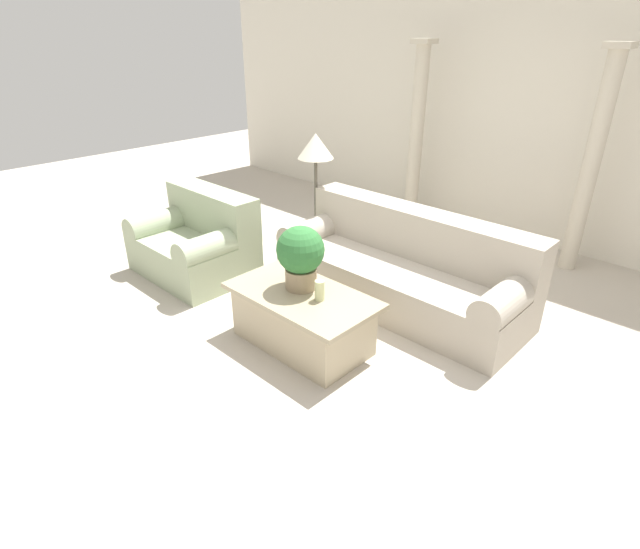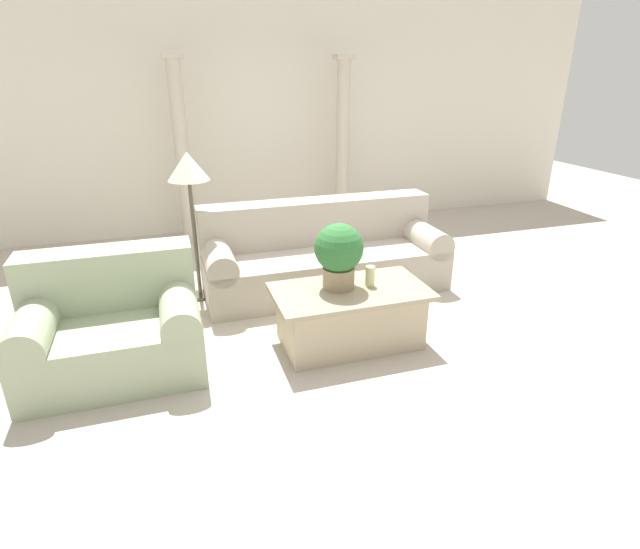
{
  "view_description": "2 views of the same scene",
  "coord_description": "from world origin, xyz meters",
  "px_view_note": "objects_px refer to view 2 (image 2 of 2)",
  "views": [
    {
      "loc": [
        2.53,
        -2.84,
        2.38
      ],
      "look_at": [
        -0.06,
        -0.14,
        0.52
      ],
      "focal_mm": 28.0,
      "sensor_mm": 36.0,
      "label": 1
    },
    {
      "loc": [
        -1.31,
        -3.78,
        2.09
      ],
      "look_at": [
        -0.17,
        -0.21,
        0.54
      ],
      "focal_mm": 28.0,
      "sensor_mm": 36.0,
      "label": 2
    }
  ],
  "objects_px": {
    "coffee_table": "(350,316)",
    "floor_lamp": "(188,174)",
    "loveseat": "(112,325)",
    "potted_plant": "(339,253)",
    "sofa_long": "(323,255)"
  },
  "relations": [
    {
      "from": "loveseat",
      "to": "potted_plant",
      "type": "relative_size",
      "value": 2.36
    },
    {
      "from": "loveseat",
      "to": "sofa_long",
      "type": "bearing_deg",
      "value": 26.55
    },
    {
      "from": "potted_plant",
      "to": "floor_lamp",
      "type": "height_order",
      "value": "floor_lamp"
    },
    {
      "from": "sofa_long",
      "to": "potted_plant",
      "type": "bearing_deg",
      "value": -101.9
    },
    {
      "from": "sofa_long",
      "to": "floor_lamp",
      "type": "relative_size",
      "value": 1.7
    },
    {
      "from": "coffee_table",
      "to": "floor_lamp",
      "type": "xyz_separation_m",
      "value": [
        -1.08,
        1.28,
        0.97
      ]
    },
    {
      "from": "potted_plant",
      "to": "loveseat",
      "type": "bearing_deg",
      "value": 175.53
    },
    {
      "from": "loveseat",
      "to": "coffee_table",
      "type": "relative_size",
      "value": 1.01
    },
    {
      "from": "loveseat",
      "to": "potted_plant",
      "type": "bearing_deg",
      "value": -4.47
    },
    {
      "from": "loveseat",
      "to": "coffee_table",
      "type": "height_order",
      "value": "loveseat"
    },
    {
      "from": "potted_plant",
      "to": "sofa_long",
      "type": "bearing_deg",
      "value": 78.1
    },
    {
      "from": "sofa_long",
      "to": "coffee_table",
      "type": "bearing_deg",
      "value": -97.6
    },
    {
      "from": "potted_plant",
      "to": "floor_lamp",
      "type": "bearing_deg",
      "value": 129.8
    },
    {
      "from": "sofa_long",
      "to": "loveseat",
      "type": "xyz_separation_m",
      "value": [
        -1.95,
        -0.97,
        0.01
      ]
    },
    {
      "from": "coffee_table",
      "to": "potted_plant",
      "type": "xyz_separation_m",
      "value": [
        -0.08,
        0.07,
        0.53
      ]
    }
  ]
}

